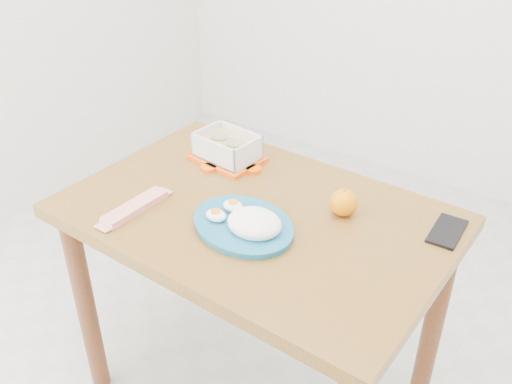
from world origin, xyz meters
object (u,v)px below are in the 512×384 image
Objects in this scene: orange_fruit at (344,203)px; rice_plate at (246,222)px; smartphone at (447,231)px; dining_table at (256,245)px; food_container at (227,148)px.

rice_plate reaches higher than orange_fruit.
rice_plate is at bearing -129.56° from orange_fruit.
rice_plate is at bearing -149.14° from smartphone.
orange_fruit is (0.20, 0.12, 0.16)m from dining_table.
smartphone is (0.70, 0.01, -0.04)m from food_container.
orange_fruit is 0.21× the size of rice_plate.
rice_plate is (0.27, -0.28, -0.02)m from food_container.
smartphone is (0.47, 0.19, 0.12)m from dining_table.
food_container reaches higher than orange_fruit.
rice_plate is at bearing -68.59° from dining_table.
dining_table is 0.17m from rice_plate.
smartphone is (0.43, 0.28, -0.02)m from rice_plate.
food_container is 3.05× the size of orange_fruit.
dining_table is 0.34m from food_container.
dining_table is 2.97× the size of rice_plate.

